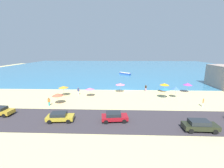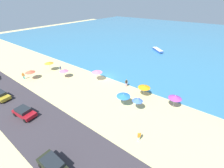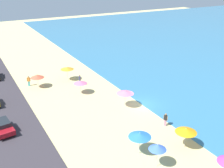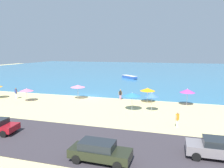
{
  "view_description": "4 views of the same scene",
  "coord_description": "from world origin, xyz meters",
  "px_view_note": "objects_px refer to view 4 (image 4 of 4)",
  "views": [
    {
      "loc": [
        -1.43,
        -39.23,
        10.58
      ],
      "look_at": [
        -2.86,
        -0.11,
        1.67
      ],
      "focal_mm": 24.0,
      "sensor_mm": 36.0,
      "label": 1
    },
    {
      "loc": [
        20.21,
        -24.43,
        16.48
      ],
      "look_at": [
        4.97,
        -4.34,
        1.87
      ],
      "focal_mm": 24.0,
      "sensor_mm": 36.0,
      "label": 2
    },
    {
      "loc": [
        29.03,
        -20.74,
        17.77
      ],
      "look_at": [
        -4.94,
        -2.12,
        1.81
      ],
      "focal_mm": 45.0,
      "sensor_mm": 36.0,
      "label": 3
    },
    {
      "loc": [
        14.55,
        -34.5,
        7.95
      ],
      "look_at": [
        3.86,
        1.92,
        2.1
      ],
      "focal_mm": 35.0,
      "sensor_mm": 36.0,
      "label": 4
    }
  ],
  "objects_px": {
    "beach_umbrella_5": "(78,86)",
    "parked_car_1": "(99,151)",
    "bather_0": "(177,119)",
    "beach_umbrella_6": "(187,91)",
    "bather_1": "(120,94)",
    "beach_umbrella_3": "(148,90)",
    "parked_car_2": "(218,148)",
    "beach_umbrella_0": "(152,95)",
    "beach_umbrella_4": "(132,94)",
    "bather_2": "(16,93)",
    "skiff_nearshore": "(130,77)",
    "beach_umbrella_7": "(26,90)"
  },
  "relations": [
    {
      "from": "beach_umbrella_5",
      "to": "parked_car_1",
      "type": "distance_m",
      "value": 21.03
    },
    {
      "from": "bather_1",
      "to": "parked_car_1",
      "type": "bearing_deg",
      "value": -80.06
    },
    {
      "from": "beach_umbrella_7",
      "to": "skiff_nearshore",
      "type": "distance_m",
      "value": 33.84
    },
    {
      "from": "beach_umbrella_5",
      "to": "parked_car_2",
      "type": "bearing_deg",
      "value": -39.8
    },
    {
      "from": "beach_umbrella_3",
      "to": "beach_umbrella_6",
      "type": "relative_size",
      "value": 0.93
    },
    {
      "from": "beach_umbrella_7",
      "to": "beach_umbrella_5",
      "type": "bearing_deg",
      "value": 27.29
    },
    {
      "from": "parked_car_1",
      "to": "skiff_nearshore",
      "type": "xyz_separation_m",
      "value": [
        -7.64,
        47.05,
        -0.41
      ]
    },
    {
      "from": "beach_umbrella_7",
      "to": "bather_2",
      "type": "height_order",
      "value": "beach_umbrella_7"
    },
    {
      "from": "beach_umbrella_0",
      "to": "parked_car_2",
      "type": "distance_m",
      "value": 13.07
    },
    {
      "from": "bather_0",
      "to": "parked_car_2",
      "type": "relative_size",
      "value": 0.38
    },
    {
      "from": "beach_umbrella_4",
      "to": "bather_2",
      "type": "distance_m",
      "value": 20.03
    },
    {
      "from": "beach_umbrella_3",
      "to": "parked_car_2",
      "type": "bearing_deg",
      "value": -65.75
    },
    {
      "from": "beach_umbrella_3",
      "to": "bather_0",
      "type": "bearing_deg",
      "value": -66.28
    },
    {
      "from": "bather_0",
      "to": "parked_car_1",
      "type": "bearing_deg",
      "value": -120.73
    },
    {
      "from": "beach_umbrella_4",
      "to": "beach_umbrella_6",
      "type": "relative_size",
      "value": 0.98
    },
    {
      "from": "beach_umbrella_6",
      "to": "skiff_nearshore",
      "type": "height_order",
      "value": "beach_umbrella_6"
    },
    {
      "from": "beach_umbrella_0",
      "to": "bather_1",
      "type": "distance_m",
      "value": 8.01
    },
    {
      "from": "parked_car_1",
      "to": "bather_0",
      "type": "bearing_deg",
      "value": 59.27
    },
    {
      "from": "beach_umbrella_7",
      "to": "parked_car_1",
      "type": "relative_size",
      "value": 0.47
    },
    {
      "from": "parked_car_2",
      "to": "skiff_nearshore",
      "type": "distance_m",
      "value": 46.93
    },
    {
      "from": "beach_umbrella_0",
      "to": "bather_2",
      "type": "distance_m",
      "value": 22.54
    },
    {
      "from": "beach_umbrella_5",
      "to": "beach_umbrella_0",
      "type": "bearing_deg",
      "value": -17.67
    },
    {
      "from": "beach_umbrella_5",
      "to": "parked_car_1",
      "type": "height_order",
      "value": "beach_umbrella_5"
    },
    {
      "from": "bather_2",
      "to": "beach_umbrella_6",
      "type": "bearing_deg",
      "value": 6.31
    },
    {
      "from": "beach_umbrella_3",
      "to": "beach_umbrella_5",
      "type": "distance_m",
      "value": 11.29
    },
    {
      "from": "beach_umbrella_0",
      "to": "parked_car_2",
      "type": "height_order",
      "value": "beach_umbrella_0"
    },
    {
      "from": "beach_umbrella_0",
      "to": "beach_umbrella_5",
      "type": "distance_m",
      "value": 13.01
    },
    {
      "from": "beach_umbrella_7",
      "to": "bather_2",
      "type": "xyz_separation_m",
      "value": [
        -2.99,
        1.14,
        -0.81
      ]
    },
    {
      "from": "beach_umbrella_3",
      "to": "beach_umbrella_5",
      "type": "height_order",
      "value": "beach_umbrella_5"
    },
    {
      "from": "bather_1",
      "to": "parked_car_1",
      "type": "xyz_separation_m",
      "value": [
        3.49,
        -19.92,
        -0.1
      ]
    },
    {
      "from": "beach_umbrella_5",
      "to": "bather_1",
      "type": "bearing_deg",
      "value": 13.42
    },
    {
      "from": "beach_umbrella_0",
      "to": "parked_car_1",
      "type": "height_order",
      "value": "beach_umbrella_0"
    },
    {
      "from": "beach_umbrella_4",
      "to": "beach_umbrella_7",
      "type": "height_order",
      "value": "beach_umbrella_4"
    },
    {
      "from": "beach_umbrella_6",
      "to": "parked_car_1",
      "type": "height_order",
      "value": "beach_umbrella_6"
    },
    {
      "from": "beach_umbrella_3",
      "to": "skiff_nearshore",
      "type": "height_order",
      "value": "beach_umbrella_3"
    },
    {
      "from": "parked_car_1",
      "to": "skiff_nearshore",
      "type": "relative_size",
      "value": 0.87
    },
    {
      "from": "beach_umbrella_3",
      "to": "skiff_nearshore",
      "type": "bearing_deg",
      "value": 107.09
    },
    {
      "from": "beach_umbrella_6",
      "to": "parked_car_2",
      "type": "distance_m",
      "value": 16.02
    },
    {
      "from": "beach_umbrella_0",
      "to": "bather_1",
      "type": "bearing_deg",
      "value": 135.27
    },
    {
      "from": "beach_umbrella_3",
      "to": "bather_0",
      "type": "distance_m",
      "value": 10.89
    },
    {
      "from": "bather_2",
      "to": "parked_car_1",
      "type": "xyz_separation_m",
      "value": [
        20.33,
        -15.79,
        -0.18
      ]
    },
    {
      "from": "beach_umbrella_6",
      "to": "bather_1",
      "type": "xyz_separation_m",
      "value": [
        -10.21,
        1.14,
        -1.27
      ]
    },
    {
      "from": "skiff_nearshore",
      "to": "beach_umbrella_6",
      "type": "bearing_deg",
      "value": -63.07
    },
    {
      "from": "bather_2",
      "to": "bather_0",
      "type": "bearing_deg",
      "value": -14.75
    },
    {
      "from": "beach_umbrella_0",
      "to": "beach_umbrella_7",
      "type": "distance_m",
      "value": 19.47
    },
    {
      "from": "bather_1",
      "to": "beach_umbrella_5",
      "type": "bearing_deg",
      "value": -166.58
    },
    {
      "from": "beach_umbrella_5",
      "to": "beach_umbrella_6",
      "type": "relative_size",
      "value": 0.95
    },
    {
      "from": "beach_umbrella_4",
      "to": "skiff_nearshore",
      "type": "bearing_deg",
      "value": 102.35
    },
    {
      "from": "parked_car_1",
      "to": "beach_umbrella_5",
      "type": "bearing_deg",
      "value": 119.29
    },
    {
      "from": "beach_umbrella_5",
      "to": "parked_car_2",
      "type": "height_order",
      "value": "beach_umbrella_5"
    }
  ]
}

